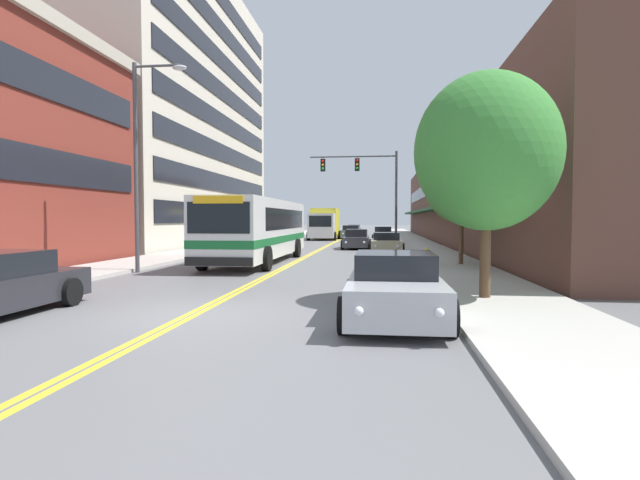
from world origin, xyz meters
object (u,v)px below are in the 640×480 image
at_px(box_truck, 324,224).
at_px(traffic_signal_mast, 367,179).
at_px(car_white_parked_right_mid, 383,235).
at_px(street_tree_right_mid, 462,182).
at_px(car_black_moving_second, 354,230).
at_px(street_lamp_left_near, 143,149).
at_px(city_bus, 259,227).
at_px(fire_hydrant, 427,257).
at_px(street_tree_right_near, 487,152).
at_px(car_beige_parked_right_far, 386,243).
at_px(car_champagne_parked_left_near, 264,239).
at_px(car_dark_grey_moving_lead, 356,240).
at_px(car_slate_blue_moving_third, 351,232).
at_px(car_silver_parked_right_foreground, 395,289).

height_order(box_truck, traffic_signal_mast, traffic_signal_mast).
xyz_separation_m(car_white_parked_right_mid, street_tree_right_mid, (3.22, -23.60, 3.03)).
bearing_deg(car_black_moving_second, street_lamp_left_near, -96.25).
bearing_deg(city_bus, box_truck, 89.54).
distance_m(car_black_moving_second, fire_hydrant, 48.26).
height_order(city_bus, street_tree_right_near, street_tree_right_near).
xyz_separation_m(car_beige_parked_right_far, traffic_signal_mast, (-1.33, 6.64, 4.39)).
bearing_deg(car_black_moving_second, car_beige_parked_right_far, -84.22).
height_order(car_champagne_parked_left_near, street_tree_right_mid, street_tree_right_mid).
xyz_separation_m(car_dark_grey_moving_lead, box_truck, (-3.95, 15.31, 0.98)).
xyz_separation_m(car_black_moving_second, car_slate_blue_moving_third, (0.49, -16.11, 0.06)).
bearing_deg(fire_hydrant, car_beige_parked_right_far, 99.26).
height_order(car_slate_blue_moving_third, street_tree_right_mid, street_tree_right_mid).
xyz_separation_m(box_truck, fire_hydrant, (7.49, -29.25, -1.11)).
relative_size(car_dark_grey_moving_lead, car_black_moving_second, 1.01).
relative_size(car_beige_parked_right_far, street_lamp_left_near, 0.53).
bearing_deg(car_beige_parked_right_far, street_lamp_left_near, -128.37).
height_order(car_beige_parked_right_far, street_tree_right_mid, street_tree_right_mid).
height_order(car_beige_parked_right_far, fire_hydrant, car_beige_parked_right_far).
height_order(box_truck, fire_hydrant, box_truck).
bearing_deg(car_silver_parked_right_foreground, traffic_signal_mast, 92.69).
distance_m(car_white_parked_right_mid, fire_hydrant, 24.94).
xyz_separation_m(city_bus, car_dark_grey_moving_lead, (4.16, 11.31, -1.05)).
xyz_separation_m(car_black_moving_second, box_truck, (-2.05, -18.71, 1.02)).
bearing_deg(box_truck, car_beige_parked_right_far, -73.31).
distance_m(city_bus, car_silver_parked_right_foreground, 14.58).
height_order(car_white_parked_right_mid, car_black_moving_second, car_white_parked_right_mid).
bearing_deg(city_bus, street_tree_right_near, -51.87).
relative_size(car_beige_parked_right_far, box_truck, 0.60).
bearing_deg(car_dark_grey_moving_lead, car_champagne_parked_left_near, 177.28).
height_order(car_dark_grey_moving_lead, box_truck, box_truck).
relative_size(car_dark_grey_moving_lead, street_tree_right_near, 0.76).
distance_m(car_black_moving_second, car_slate_blue_moving_third, 16.12).
xyz_separation_m(car_white_parked_right_mid, car_slate_blue_moving_third, (-3.31, 6.96, 0.01)).
height_order(car_beige_parked_right_far, car_slate_blue_moving_third, car_slate_blue_moving_third).
distance_m(car_dark_grey_moving_lead, street_tree_right_mid, 13.98).
distance_m(box_truck, fire_hydrant, 30.21).
bearing_deg(car_silver_parked_right_foreground, city_bus, 114.78).
height_order(car_champagne_parked_left_near, traffic_signal_mast, traffic_signal_mast).
bearing_deg(car_beige_parked_right_far, car_black_moving_second, 95.78).
xyz_separation_m(car_champagne_parked_left_near, street_lamp_left_near, (-0.75, -16.80, 4.11)).
bearing_deg(fire_hydrant, city_bus, 161.15).
height_order(car_dark_grey_moving_lead, traffic_signal_mast, traffic_signal_mast).
bearing_deg(car_dark_grey_moving_lead, fire_hydrant, -75.77).
bearing_deg(car_beige_parked_right_far, car_silver_parked_right_foreground, -90.22).
bearing_deg(street_lamp_left_near, street_tree_right_near, -25.33).
height_order(street_lamp_left_near, fire_hydrant, street_lamp_left_near).
relative_size(street_lamp_left_near, street_tree_right_mid, 1.51).
xyz_separation_m(car_dark_grey_moving_lead, car_black_moving_second, (-1.90, 34.02, -0.04)).
xyz_separation_m(car_champagne_parked_left_near, car_silver_parked_right_foreground, (8.61, -24.83, 0.00)).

